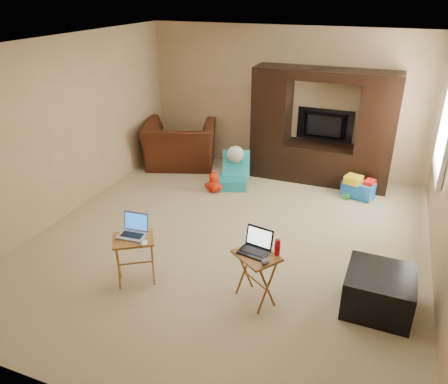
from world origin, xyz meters
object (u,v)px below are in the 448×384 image
at_px(tray_table_right, 256,278).
at_px(laptop_left, 131,227).
at_px(television, 324,126).
at_px(water_bottle, 277,247).
at_px(ottoman, 379,291).
at_px(push_toy, 358,187).
at_px(entertainment_center, 322,127).
at_px(tray_table_left, 135,260).
at_px(mouse_left, 144,243).
at_px(child_rocker, 233,170).
at_px(mouse_right, 266,262).
at_px(laptop_right, 254,243).
at_px(plush_toy, 214,182).
at_px(recliner, 180,144).

height_order(tray_table_right, laptop_left, laptop_left).
relative_size(television, water_bottle, 5.39).
xyz_separation_m(ottoman, tray_table_right, (-1.23, -0.34, 0.07)).
xyz_separation_m(television, push_toy, (0.74, -0.69, -0.72)).
xyz_separation_m(entertainment_center, tray_table_right, (-0.02, -3.47, -0.66)).
xyz_separation_m(entertainment_center, tray_table_left, (-1.38, -3.66, -0.66)).
bearing_deg(mouse_left, entertainment_center, 72.16).
distance_m(child_rocker, mouse_right, 3.10).
xyz_separation_m(tray_table_left, water_bottle, (1.56, 0.27, 0.38)).
relative_size(ottoman, laptop_left, 2.26).
height_order(entertainment_center, mouse_right, entertainment_center).
height_order(television, mouse_right, television).
height_order(laptop_right, mouse_left, laptop_right).
bearing_deg(tray_table_left, entertainment_center, 36.43).
bearing_deg(mouse_left, push_toy, 59.22).
bearing_deg(mouse_right, ottoman, 22.59).
height_order(plush_toy, ottoman, ottoman).
bearing_deg(ottoman, push_toy, 100.18).
distance_m(plush_toy, laptop_left, 2.55).
xyz_separation_m(laptop_left, laptop_right, (1.35, 0.18, 0.00)).
distance_m(push_toy, mouse_left, 3.80).
bearing_deg(tray_table_left, mouse_right, -30.32).
bearing_deg(laptop_left, television, 64.63).
relative_size(child_rocker, mouse_left, 5.15).
bearing_deg(recliner, laptop_right, 108.69).
xyz_separation_m(tray_table_right, laptop_right, (-0.04, 0.02, 0.41)).
height_order(push_toy, mouse_left, mouse_left).
relative_size(recliner, push_toy, 2.59).
relative_size(recliner, mouse_right, 10.89).
relative_size(recliner, laptop_right, 4.23).
height_order(television, tray_table_right, television).
bearing_deg(recliner, plush_toy, 121.24).
distance_m(laptop_left, mouse_right, 1.53).
bearing_deg(plush_toy, ottoman, -36.65).
height_order(plush_toy, mouse_left, mouse_left).
distance_m(laptop_left, laptop_right, 1.36).
relative_size(laptop_left, laptop_right, 0.99).
distance_m(plush_toy, mouse_right, 2.96).
distance_m(push_toy, water_bottle, 3.01).
bearing_deg(tray_table_right, laptop_right, -171.94).
bearing_deg(laptop_left, ottoman, 5.54).
relative_size(entertainment_center, tray_table_right, 4.00).
bearing_deg(tray_table_left, recliner, 75.57).
distance_m(entertainment_center, laptop_left, 3.90).
height_order(television, laptop_left, television).
distance_m(ottoman, laptop_right, 1.40).
height_order(television, mouse_left, television).
relative_size(tray_table_left, laptop_left, 1.91).
relative_size(recliner, laptop_left, 4.26).
relative_size(television, push_toy, 1.95).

